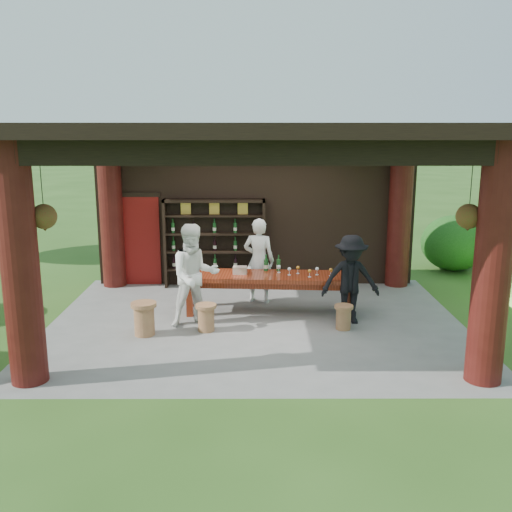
{
  "coord_description": "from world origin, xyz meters",
  "views": [
    {
      "loc": [
        -0.03,
        -9.77,
        3.44
      ],
      "look_at": [
        0.0,
        0.4,
        1.15
      ],
      "focal_mm": 40.0,
      "sensor_mm": 36.0,
      "label": 1
    }
  ],
  "objects_px": {
    "guest_man": "(350,279)",
    "stool_near_left": "(206,317)",
    "stool_near_right": "(343,316)",
    "host": "(259,260)",
    "wine_shelf": "(215,243)",
    "tasting_table": "(269,281)",
    "guest_woman": "(195,276)",
    "napkin_basket": "(240,270)",
    "stool_far_left": "(144,318)"
  },
  "relations": [
    {
      "from": "guest_woman",
      "to": "guest_man",
      "type": "distance_m",
      "value": 2.77
    },
    {
      "from": "stool_near_right",
      "to": "napkin_basket",
      "type": "bearing_deg",
      "value": 152.02
    },
    {
      "from": "wine_shelf",
      "to": "stool_near_left",
      "type": "relative_size",
      "value": 4.64
    },
    {
      "from": "host",
      "to": "napkin_basket",
      "type": "bearing_deg",
      "value": 74.53
    },
    {
      "from": "guest_man",
      "to": "stool_near_right",
      "type": "bearing_deg",
      "value": -116.96
    },
    {
      "from": "host",
      "to": "napkin_basket",
      "type": "distance_m",
      "value": 0.75
    },
    {
      "from": "host",
      "to": "stool_near_right",
      "type": "bearing_deg",
      "value": 145.46
    },
    {
      "from": "host",
      "to": "guest_woman",
      "type": "distance_m",
      "value": 1.83
    },
    {
      "from": "wine_shelf",
      "to": "stool_far_left",
      "type": "relative_size",
      "value": 3.86
    },
    {
      "from": "host",
      "to": "wine_shelf",
      "type": "bearing_deg",
      "value": -36.56
    },
    {
      "from": "wine_shelf",
      "to": "stool_near_right",
      "type": "relative_size",
      "value": 5.1
    },
    {
      "from": "tasting_table",
      "to": "guest_man",
      "type": "distance_m",
      "value": 1.55
    },
    {
      "from": "guest_woman",
      "to": "napkin_basket",
      "type": "distance_m",
      "value": 1.1
    },
    {
      "from": "tasting_table",
      "to": "napkin_basket",
      "type": "distance_m",
      "value": 0.59
    },
    {
      "from": "guest_man",
      "to": "stool_near_left",
      "type": "bearing_deg",
      "value": -172.91
    },
    {
      "from": "stool_near_left",
      "to": "napkin_basket",
      "type": "bearing_deg",
      "value": 61.76
    },
    {
      "from": "stool_far_left",
      "to": "host",
      "type": "bearing_deg",
      "value": 44.22
    },
    {
      "from": "tasting_table",
      "to": "napkin_basket",
      "type": "xyz_separation_m",
      "value": [
        -0.55,
        0.05,
        0.19
      ]
    },
    {
      "from": "stool_near_left",
      "to": "host",
      "type": "bearing_deg",
      "value": 61.49
    },
    {
      "from": "host",
      "to": "napkin_basket",
      "type": "height_order",
      "value": "host"
    },
    {
      "from": "stool_near_left",
      "to": "guest_man",
      "type": "distance_m",
      "value": 2.64
    },
    {
      "from": "guest_woman",
      "to": "wine_shelf",
      "type": "bearing_deg",
      "value": 67.2
    },
    {
      "from": "napkin_basket",
      "to": "stool_far_left",
      "type": "bearing_deg",
      "value": -141.93
    },
    {
      "from": "stool_near_left",
      "to": "guest_woman",
      "type": "bearing_deg",
      "value": 127.32
    },
    {
      "from": "host",
      "to": "guest_man",
      "type": "distance_m",
      "value": 2.07
    },
    {
      "from": "guest_man",
      "to": "napkin_basket",
      "type": "distance_m",
      "value": 2.08
    },
    {
      "from": "guest_man",
      "to": "napkin_basket",
      "type": "xyz_separation_m",
      "value": [
        -1.98,
        0.62,
        0.02
      ]
    },
    {
      "from": "guest_woman",
      "to": "guest_man",
      "type": "height_order",
      "value": "guest_woman"
    },
    {
      "from": "host",
      "to": "stool_far_left",
      "type": "bearing_deg",
      "value": 57.68
    },
    {
      "from": "stool_far_left",
      "to": "guest_man",
      "type": "bearing_deg",
      "value": 9.89
    },
    {
      "from": "stool_near_right",
      "to": "stool_far_left",
      "type": "bearing_deg",
      "value": -175.36
    },
    {
      "from": "tasting_table",
      "to": "stool_far_left",
      "type": "height_order",
      "value": "tasting_table"
    },
    {
      "from": "wine_shelf",
      "to": "tasting_table",
      "type": "distance_m",
      "value": 2.21
    },
    {
      "from": "tasting_table",
      "to": "host",
      "type": "relative_size",
      "value": 1.88
    },
    {
      "from": "guest_man",
      "to": "wine_shelf",
      "type": "bearing_deg",
      "value": 134.43
    },
    {
      "from": "wine_shelf",
      "to": "stool_near_left",
      "type": "distance_m",
      "value": 2.94
    },
    {
      "from": "guest_woman",
      "to": "napkin_basket",
      "type": "height_order",
      "value": "guest_woman"
    },
    {
      "from": "wine_shelf",
      "to": "tasting_table",
      "type": "relative_size",
      "value": 0.69
    },
    {
      "from": "wine_shelf",
      "to": "stool_near_right",
      "type": "height_order",
      "value": "wine_shelf"
    },
    {
      "from": "wine_shelf",
      "to": "host",
      "type": "xyz_separation_m",
      "value": [
        0.96,
        -1.14,
        -0.12
      ]
    },
    {
      "from": "wine_shelf",
      "to": "tasting_table",
      "type": "xyz_separation_m",
      "value": [
        1.15,
        -1.85,
        -0.35
      ]
    },
    {
      "from": "stool_far_left",
      "to": "host",
      "type": "relative_size",
      "value": 0.33
    },
    {
      "from": "napkin_basket",
      "to": "guest_woman",
      "type": "bearing_deg",
      "value": -135.18
    },
    {
      "from": "guest_woman",
      "to": "guest_man",
      "type": "relative_size",
      "value": 1.14
    },
    {
      "from": "stool_near_right",
      "to": "guest_woman",
      "type": "bearing_deg",
      "value": 175.62
    },
    {
      "from": "napkin_basket",
      "to": "host",
      "type": "bearing_deg",
      "value": 61.07
    },
    {
      "from": "stool_near_right",
      "to": "host",
      "type": "distance_m",
      "value": 2.28
    },
    {
      "from": "stool_near_right",
      "to": "host",
      "type": "xyz_separation_m",
      "value": [
        -1.46,
        1.63,
        0.62
      ]
    },
    {
      "from": "wine_shelf",
      "to": "stool_near_right",
      "type": "bearing_deg",
      "value": -48.82
    },
    {
      "from": "napkin_basket",
      "to": "stool_near_left",
      "type": "bearing_deg",
      "value": -118.24
    }
  ]
}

